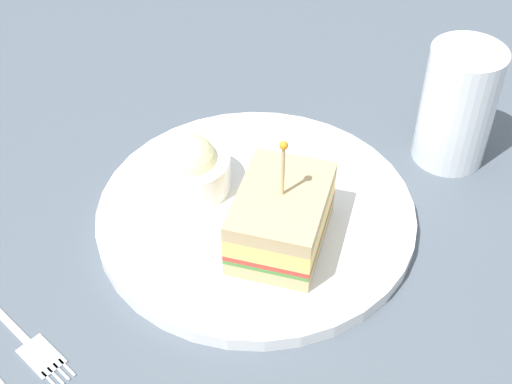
% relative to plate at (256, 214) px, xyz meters
% --- Properties ---
extents(ground_plane, '(1.03, 1.03, 0.02)m').
position_rel_plate_xyz_m(ground_plane, '(0.00, 0.00, -0.02)').
color(ground_plane, '#4C5660').
extents(plate, '(0.28, 0.28, 0.01)m').
position_rel_plate_xyz_m(plate, '(0.00, 0.00, 0.00)').
color(plate, white).
rests_on(plate, ground_plane).
extents(sandwich_half_center, '(0.11, 0.09, 0.11)m').
position_rel_plate_xyz_m(sandwich_half_center, '(-0.02, -0.04, 0.03)').
color(sandwich_half_center, tan).
rests_on(sandwich_half_center, plate).
extents(coleslaw_bowl, '(0.07, 0.07, 0.05)m').
position_rel_plate_xyz_m(coleslaw_bowl, '(-0.01, 0.07, 0.03)').
color(coleslaw_bowl, white).
rests_on(coleslaw_bowl, plate).
extents(drink_glass, '(0.07, 0.07, 0.12)m').
position_rel_plate_xyz_m(drink_glass, '(0.17, -0.11, 0.04)').
color(drink_glass, beige).
rests_on(drink_glass, ground_plane).
extents(fork, '(0.04, 0.13, 0.00)m').
position_rel_plate_xyz_m(fork, '(-0.20, 0.08, -0.00)').
color(fork, silver).
rests_on(fork, ground_plane).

